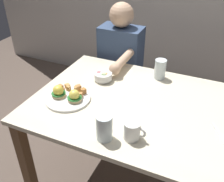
% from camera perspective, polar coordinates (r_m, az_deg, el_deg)
% --- Properties ---
extents(dining_table, '(1.20, 0.90, 0.74)m').
position_cam_1_polar(dining_table, '(1.56, 5.12, -5.76)').
color(dining_table, beige).
rests_on(dining_table, ground_plane).
extents(eggs_benedict_plate, '(0.27, 0.27, 0.09)m').
position_cam_1_polar(eggs_benedict_plate, '(1.53, -9.94, -1.08)').
color(eggs_benedict_plate, white).
rests_on(eggs_benedict_plate, dining_table).
extents(fruit_bowl, '(0.12, 0.12, 0.06)m').
position_cam_1_polar(fruit_bowl, '(1.69, -1.98, 3.33)').
color(fruit_bowl, white).
rests_on(fruit_bowl, dining_table).
extents(coffee_mug, '(0.11, 0.08, 0.09)m').
position_cam_1_polar(coffee_mug, '(1.23, 4.61, -8.77)').
color(coffee_mug, white).
rests_on(coffee_mug, dining_table).
extents(fork, '(0.09, 0.14, 0.00)m').
position_cam_1_polar(fork, '(1.38, 23.14, -9.09)').
color(fork, silver).
rests_on(fork, dining_table).
extents(water_glass_near, '(0.08, 0.08, 0.13)m').
position_cam_1_polar(water_glass_near, '(1.22, -1.73, -8.52)').
color(water_glass_near, silver).
rests_on(water_glass_near, dining_table).
extents(water_glass_far, '(0.08, 0.08, 0.13)m').
position_cam_1_polar(water_glass_far, '(1.73, 10.73, 4.66)').
color(water_glass_far, silver).
rests_on(water_glass_far, dining_table).
extents(diner_person, '(0.34, 0.54, 1.14)m').
position_cam_1_polar(diner_person, '(2.13, 1.73, 6.24)').
color(diner_person, '#33333D').
rests_on(diner_person, ground_plane).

